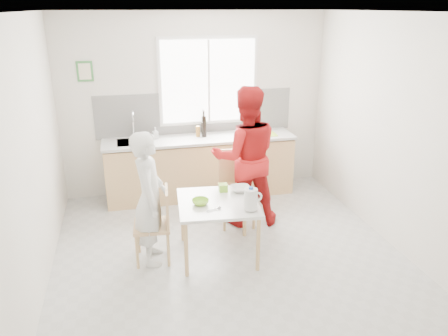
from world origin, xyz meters
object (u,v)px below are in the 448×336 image
at_px(milk_jug, 251,199).
at_px(person_red, 245,157).
at_px(person_white, 150,199).
at_px(chair_left, 158,222).
at_px(bowl_green, 200,202).
at_px(wine_bottle_b, 203,124).
at_px(chair_far, 236,184).
at_px(wine_bottle_a, 204,126).
at_px(dining_table, 218,207).
at_px(bowl_white, 240,189).

bearing_deg(milk_jug, person_red, 82.57).
height_order(person_white, person_red, person_red).
distance_m(chair_left, milk_jug, 1.10).
height_order(person_red, bowl_green, person_red).
height_order(chair_left, wine_bottle_b, wine_bottle_b).
bearing_deg(person_white, person_red, -56.83).
height_order(chair_far, wine_bottle_a, wine_bottle_a).
height_order(dining_table, wine_bottle_a, wine_bottle_a).
xyz_separation_m(person_white, bowl_green, (0.55, -0.10, -0.05)).
bearing_deg(chair_far, chair_left, -141.44).
relative_size(chair_left, bowl_green, 4.61).
xyz_separation_m(person_red, wine_bottle_b, (-0.32, 1.20, 0.15)).
distance_m(milk_jug, wine_bottle_a, 2.12).
xyz_separation_m(dining_table, wine_bottle_a, (0.20, 1.80, 0.47)).
height_order(chair_far, milk_jug, chair_far).
distance_m(chair_left, bowl_white, 1.04).
relative_size(dining_table, bowl_white, 4.18).
distance_m(chair_far, wine_bottle_b, 1.29).
bearing_deg(bowl_green, wine_bottle_a, 77.66).
height_order(chair_left, bowl_white, chair_left).
bearing_deg(wine_bottle_b, dining_table, -96.26).
height_order(bowl_white, wine_bottle_b, wine_bottle_b).
distance_m(person_white, wine_bottle_b, 2.13).
bearing_deg(milk_jug, dining_table, 139.19).
bearing_deg(wine_bottle_a, chair_far, -77.19).
bearing_deg(person_red, bowl_white, 73.26).
relative_size(person_white, wine_bottle_b, 5.11).
height_order(bowl_white, milk_jug, milk_jug).
bearing_deg(person_white, bowl_green, -95.17).
height_order(chair_left, milk_jug, milk_jug).
relative_size(person_white, bowl_green, 8.15).
bearing_deg(bowl_green, chair_left, 168.80).
relative_size(dining_table, wine_bottle_b, 3.22).
relative_size(person_red, bowl_white, 7.97).
xyz_separation_m(chair_left, bowl_white, (1.00, 0.16, 0.23)).
relative_size(dining_table, bowl_green, 5.14).
relative_size(wine_bottle_a, wine_bottle_b, 1.07).
bearing_deg(person_red, chair_left, 34.71).
distance_m(bowl_white, milk_jug, 0.54).
bearing_deg(chair_far, dining_table, -113.00).
distance_m(chair_left, chair_far, 1.32).
height_order(dining_table, bowl_green, bowl_green).
relative_size(chair_left, milk_jug, 3.41).
xyz_separation_m(chair_far, person_red, (0.11, -0.04, 0.38)).
bearing_deg(chair_left, person_white, -90.00).
distance_m(person_white, bowl_green, 0.56).
bearing_deg(chair_left, milk_jug, 74.50).
height_order(person_white, bowl_white, person_white).
distance_m(person_red, wine_bottle_a, 1.11).
bearing_deg(chair_far, milk_jug, -91.36).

